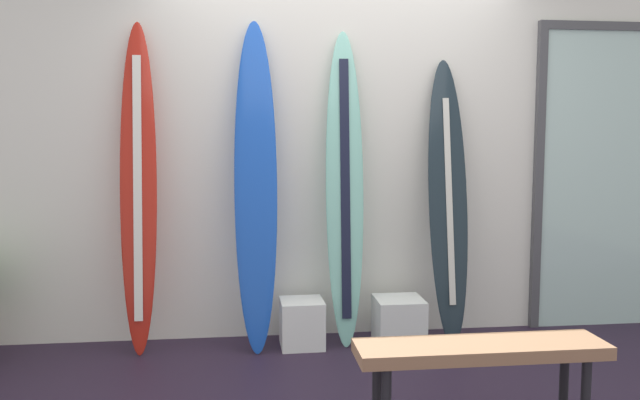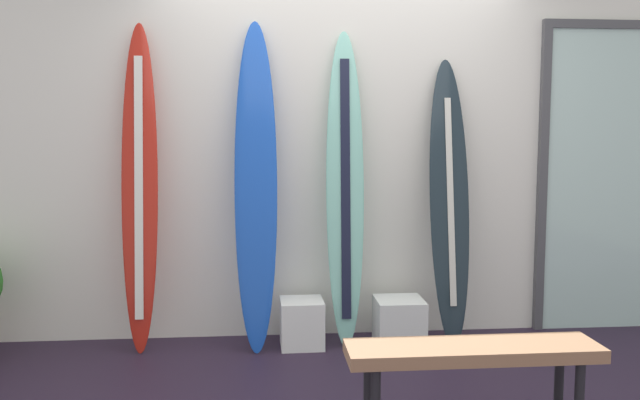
{
  "view_description": "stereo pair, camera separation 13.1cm",
  "coord_description": "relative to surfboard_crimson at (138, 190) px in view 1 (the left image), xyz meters",
  "views": [
    {
      "loc": [
        -0.66,
        -3.21,
        1.41
      ],
      "look_at": [
        -0.16,
        0.95,
        0.98
      ],
      "focal_mm": 35.92,
      "sensor_mm": 36.0,
      "label": 1
    },
    {
      "loc": [
        -0.53,
        -3.22,
        1.41
      ],
      "look_at": [
        -0.16,
        0.95,
        0.98
      ],
      "focal_mm": 35.92,
      "sensor_mm": 36.0,
      "label": 2
    }
  ],
  "objects": [
    {
      "name": "glass_door",
      "position": [
        3.27,
        0.18,
        0.08
      ],
      "size": [
        1.02,
        0.06,
        2.21
      ],
      "color": "silver",
      "rests_on": "ground"
    },
    {
      "name": "wall_back",
      "position": [
        1.33,
        0.3,
        0.34
      ],
      "size": [
        7.2,
        0.2,
        2.8
      ],
      "primitive_type": "cube",
      "color": "silver",
      "rests_on": "ground"
    },
    {
      "name": "surfboard_crimson",
      "position": [
        0.0,
        0.0,
        0.0
      ],
      "size": [
        0.23,
        0.33,
        2.14
      ],
      "color": "#B42116",
      "rests_on": "ground"
    },
    {
      "name": "surfboard_cobalt",
      "position": [
        0.75,
        -0.03,
        0.01
      ],
      "size": [
        0.28,
        0.39,
        2.17
      ],
      "color": "blue",
      "rests_on": "ground"
    },
    {
      "name": "display_block_left",
      "position": [
        1.05,
        -0.06,
        -0.9
      ],
      "size": [
        0.29,
        0.29,
        0.31
      ],
      "color": "white",
      "rests_on": "ground"
    },
    {
      "name": "bench",
      "position": [
        1.74,
        -1.48,
        -0.65
      ],
      "size": [
        1.15,
        0.28,
        0.47
      ],
      "color": "#936A4B",
      "rests_on": "ground"
    },
    {
      "name": "surfboard_charcoal",
      "position": [
        2.05,
        -0.02,
        -0.09
      ],
      "size": [
        0.28,
        0.41,
        1.93
      ],
      "color": "#1B2730",
      "rests_on": "ground"
    },
    {
      "name": "display_block_center",
      "position": [
        1.7,
        -0.11,
        -0.9
      ],
      "size": [
        0.32,
        0.32,
        0.32
      ],
      "color": "silver",
      "rests_on": "ground"
    },
    {
      "name": "surfboard_seafoam",
      "position": [
        1.35,
        0.01,
        -0.0
      ],
      "size": [
        0.27,
        0.35,
        2.11
      ],
      "color": "#81C9B9",
      "rests_on": "ground"
    }
  ]
}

